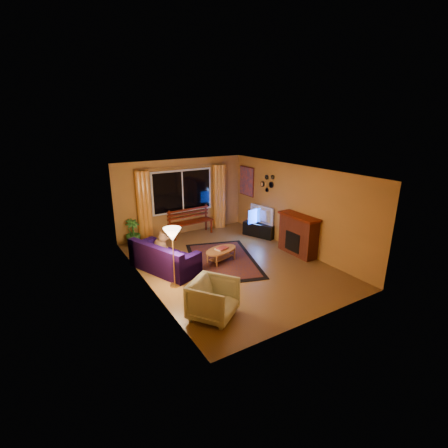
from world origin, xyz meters
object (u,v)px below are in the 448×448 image
bench (191,229)px  coffee_table (221,255)px  tv_console (259,230)px  floor_lamp (173,258)px  sofa (164,256)px  armchair (213,297)px

bench → coffee_table: (-0.23, -2.36, -0.05)m
coffee_table → tv_console: (2.11, 1.09, 0.04)m
floor_lamp → tv_console: (3.73, 1.70, -0.49)m
sofa → floor_lamp: floor_lamp is taller
coffee_table → tv_console: tv_console is taller
bench → sofa: size_ratio=0.81×
bench → tv_console: size_ratio=1.41×
coffee_table → armchair: bearing=-124.0°
bench → floor_lamp: size_ratio=1.07×
floor_lamp → coffee_table: size_ratio=1.43×
tv_console → coffee_table: bearing=-175.7°
armchair → tv_console: size_ratio=0.79×
bench → sofa: bearing=-133.3°
armchair → tv_console: 4.82m
floor_lamp → coffee_table: (1.62, 0.61, -0.53)m
armchair → sofa: bearing=55.4°
coffee_table → floor_lamp: bearing=-159.5°
sofa → armchair: 2.46m
bench → floor_lamp: 3.53m
bench → armchair: (-1.68, -4.51, 0.20)m
bench → floor_lamp: floor_lamp is taller
sofa → armchair: armchair is taller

